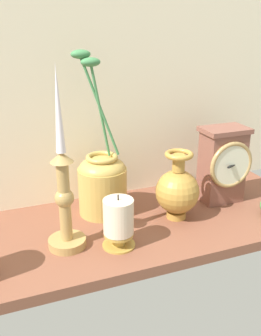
% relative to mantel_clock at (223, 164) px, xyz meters
% --- Properties ---
extents(ground_plane, '(1.00, 0.36, 0.02)m').
position_rel_mantel_clock_xyz_m(ground_plane, '(-0.29, -0.03, -0.11)').
color(ground_plane, brown).
extents(back_wall, '(1.20, 0.02, 0.65)m').
position_rel_mantel_clock_xyz_m(back_wall, '(-0.29, 0.16, 0.22)').
color(back_wall, '#EEE4C4').
rests_on(back_wall, ground_plane).
extents(mantel_clock, '(0.12, 0.09, 0.20)m').
position_rel_mantel_clock_xyz_m(mantel_clock, '(0.00, 0.00, 0.00)').
color(mantel_clock, brown).
rests_on(mantel_clock, ground_plane).
extents(candlestick_tall_left, '(0.08, 0.08, 0.38)m').
position_rel_mantel_clock_xyz_m(candlestick_tall_left, '(-0.43, -0.07, 0.02)').
color(candlestick_tall_left, '#AC874B').
rests_on(candlestick_tall_left, ground_plane).
extents(brass_vase_bulbous, '(0.11, 0.11, 0.17)m').
position_rel_mantel_clock_xyz_m(brass_vase_bulbous, '(-0.15, -0.04, -0.03)').
color(brass_vase_bulbous, '#B38538').
rests_on(brass_vase_bulbous, ground_plane).
extents(brass_vase_jar, '(0.12, 0.12, 0.39)m').
position_rel_mantel_clock_xyz_m(brass_vase_jar, '(-0.31, 0.05, -0.02)').
color(brass_vase_jar, tan).
rests_on(brass_vase_jar, ground_plane).
extents(pillar_candle_near_clock, '(0.07, 0.07, 0.12)m').
position_rel_mantel_clock_xyz_m(pillar_candle_near_clock, '(-0.33, -0.11, -0.04)').
color(pillar_candle_near_clock, '#B7913D').
rests_on(pillar_candle_near_clock, ground_plane).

